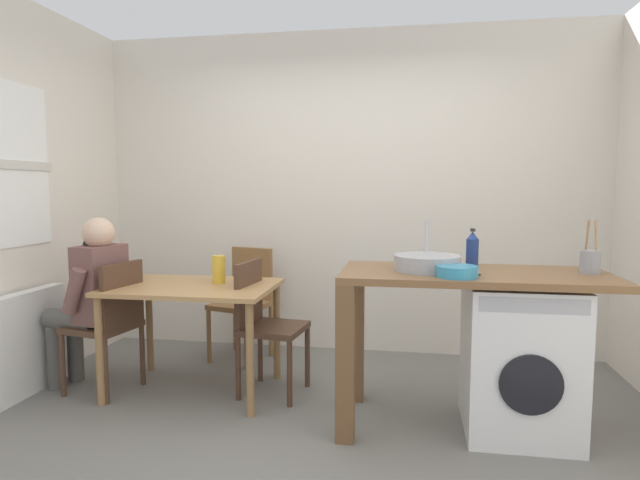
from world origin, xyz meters
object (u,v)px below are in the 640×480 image
(utensil_crock, at_px, (590,261))
(seated_person, at_px, (91,294))
(chair_opposite, at_px, (263,319))
(vase, at_px, (219,269))
(bottle_tall_green, at_px, (472,249))
(mixing_bowl, at_px, (457,271))
(chair_spare_by_wall, at_px, (245,296))
(washing_machine, at_px, (519,358))
(chair_person_seat, at_px, (111,319))
(dining_table, at_px, (193,299))

(utensil_crock, bearing_deg, seated_person, 177.69)
(chair_opposite, xyz_separation_m, vase, (-0.33, 0.04, 0.33))
(bottle_tall_green, relative_size, vase, 1.20)
(mixing_bowl, distance_m, vase, 1.65)
(chair_spare_by_wall, bearing_deg, mixing_bowl, 158.61)
(utensil_crock, bearing_deg, chair_spare_by_wall, 157.04)
(chair_spare_by_wall, distance_m, washing_machine, 2.21)
(chair_opposite, bearing_deg, washing_machine, 85.97)
(utensil_crock, bearing_deg, chair_person_seat, 178.13)
(chair_person_seat, height_order, utensil_crock, utensil_crock)
(chair_opposite, height_order, bottle_tall_green, bottle_tall_green)
(washing_machine, xyz_separation_m, utensil_crock, (0.37, 0.05, 0.56))
(seated_person, xyz_separation_m, mixing_bowl, (2.40, -0.38, 0.28))
(chair_opposite, xyz_separation_m, seated_person, (-1.18, -0.14, 0.16))
(chair_person_seat, height_order, bottle_tall_green, bottle_tall_green)
(chair_spare_by_wall, relative_size, washing_machine, 1.05)
(chair_person_seat, relative_size, bottle_tall_green, 3.91)
(seated_person, bearing_deg, bottle_tall_green, -78.22)
(chair_person_seat, height_order, chair_spare_by_wall, same)
(utensil_crock, relative_size, vase, 1.56)
(utensil_crock, bearing_deg, mixing_bowl, -161.39)
(seated_person, distance_m, bottle_tall_green, 2.55)
(seated_person, distance_m, vase, 0.89)
(chair_opposite, relative_size, utensil_crock, 3.00)
(bottle_tall_green, xyz_separation_m, mixing_bowl, (-0.13, -0.43, -0.07))
(bottle_tall_green, height_order, utensil_crock, utensil_crock)
(chair_person_seat, relative_size, vase, 4.68)
(chair_spare_by_wall, bearing_deg, utensil_crock, 173.66)
(chair_spare_by_wall, distance_m, utensil_crock, 2.56)
(mixing_bowl, bearing_deg, seated_person, 171.09)
(bottle_tall_green, xyz_separation_m, vase, (-1.67, 0.13, -0.19))
(bottle_tall_green, bearing_deg, chair_spare_by_wall, 154.85)
(chair_opposite, xyz_separation_m, utensil_crock, (1.96, -0.27, 0.48))
(seated_person, height_order, vase, seated_person)
(chair_person_seat, relative_size, chair_spare_by_wall, 1.00)
(washing_machine, distance_m, mixing_bowl, 0.67)
(bottle_tall_green, bearing_deg, vase, 175.62)
(washing_machine, relative_size, utensil_crock, 2.87)
(vase, bearing_deg, dining_table, -146.31)
(chair_opposite, height_order, utensil_crock, utensil_crock)
(chair_opposite, bearing_deg, dining_table, -75.46)
(mixing_bowl, height_order, vase, mixing_bowl)
(chair_person_seat, relative_size, mixing_bowl, 4.04)
(seated_person, relative_size, vase, 6.24)
(bottle_tall_green, bearing_deg, washing_machine, -43.46)
(chair_person_seat, xyz_separation_m, bottle_tall_green, (2.37, 0.09, 0.52))
(washing_machine, bearing_deg, chair_spare_by_wall, 152.07)
(chair_opposite, relative_size, chair_spare_by_wall, 1.00)
(chair_spare_by_wall, relative_size, vase, 4.68)
(seated_person, bearing_deg, chair_spare_by_wall, -33.50)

